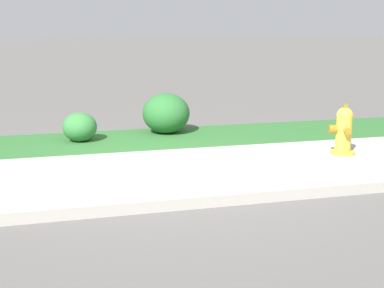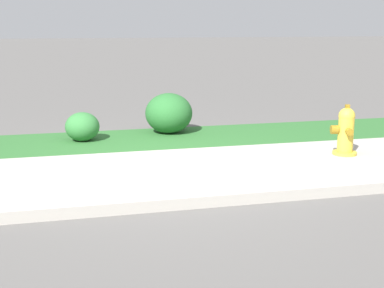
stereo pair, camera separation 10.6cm
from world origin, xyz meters
TOP-DOWN VIEW (x-y plane):
  - ground_plane at (0.00, 0.00)m, footprint 120.00×120.00m
  - sidewalk_pavement at (0.00, 0.00)m, footprint 18.00×2.35m
  - grass_verge at (0.00, 2.00)m, footprint 18.00×1.64m
  - street_curb at (0.00, -1.26)m, footprint 18.00×0.16m
  - fire_hydrant_mid_block at (2.44, 0.32)m, footprint 0.38×0.40m
  - shrub_bush_far_verge at (-1.04, 2.11)m, footprint 0.53×0.53m
  - shrub_bush_near_lamp at (0.38, 2.40)m, footprint 0.78×0.78m

SIDE VIEW (x-z plane):
  - ground_plane at x=0.00m, z-range 0.00..0.00m
  - grass_verge at x=0.00m, z-range 0.00..0.01m
  - sidewalk_pavement at x=0.00m, z-range 0.00..0.01m
  - street_curb at x=0.00m, z-range 0.00..0.12m
  - shrub_bush_far_verge at x=-1.04m, z-range 0.00..0.45m
  - shrub_bush_near_lamp at x=0.38m, z-range 0.00..0.66m
  - fire_hydrant_mid_block at x=2.44m, z-range -0.02..0.69m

